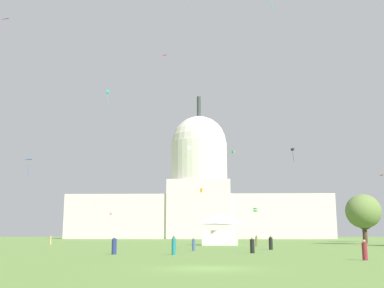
{
  "coord_description": "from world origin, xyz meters",
  "views": [
    {
      "loc": [
        0.22,
        -26.3,
        1.79
      ],
      "look_at": [
        -4.31,
        91.54,
        24.27
      ],
      "focal_mm": 44.56,
      "sensor_mm": 36.0,
      "label": 1
    }
  ],
  "objects_px": {
    "kite_gold_low": "(95,204)",
    "kite_black_mid": "(293,150)",
    "person_black_front_center": "(271,243)",
    "person_denim_deep_crowd": "(194,245)",
    "kite_blue_low": "(31,163)",
    "person_teal_near_tent": "(174,246)",
    "tree_east_mid": "(364,217)",
    "kite_lime_mid": "(185,156)",
    "kite_violet_high": "(7,21)",
    "kite_white_mid": "(189,148)",
    "kite_cyan_high": "(188,4)",
    "kite_green_mid": "(233,152)",
    "kite_orange_low": "(201,191)",
    "person_black_mid_right": "(252,246)",
    "person_olive_back_right": "(256,241)",
    "kite_magenta_high": "(165,57)",
    "kite_pink_low": "(111,213)",
    "kite_red_low": "(384,176)",
    "kite_green_low": "(255,210)",
    "event_tent": "(220,228)",
    "person_navy_near_tree_east": "(114,246)",
    "capitol_building": "(199,197)",
    "tree_east_near": "(363,211)",
    "person_maroon_back_center": "(365,251)",
    "person_tan_mid_left": "(50,240)"
  },
  "relations": [
    {
      "from": "kite_white_mid",
      "to": "kite_orange_low",
      "type": "xyz_separation_m",
      "value": [
        3.27,
        13.44,
        -11.85
      ]
    },
    {
      "from": "person_maroon_back_center",
      "to": "kite_white_mid",
      "type": "xyz_separation_m",
      "value": [
        -17.2,
        106.93,
        27.07
      ]
    },
    {
      "from": "kite_lime_mid",
      "to": "capitol_building",
      "type": "bearing_deg",
      "value": 46.48
    },
    {
      "from": "kite_gold_low",
      "to": "kite_cyan_high",
      "type": "relative_size",
      "value": 3.94
    },
    {
      "from": "kite_lime_mid",
      "to": "kite_violet_high",
      "type": "distance_m",
      "value": 53.27
    },
    {
      "from": "kite_blue_low",
      "to": "event_tent",
      "type": "bearing_deg",
      "value": -147.4
    },
    {
      "from": "kite_gold_low",
      "to": "kite_black_mid",
      "type": "xyz_separation_m",
      "value": [
        65.36,
        -18.91,
        15.18
      ]
    },
    {
      "from": "person_navy_near_tree_east",
      "to": "kite_violet_high",
      "type": "bearing_deg",
      "value": -19.9
    },
    {
      "from": "event_tent",
      "to": "kite_red_low",
      "type": "relative_size",
      "value": 4.43
    },
    {
      "from": "person_black_front_center",
      "to": "person_denim_deep_crowd",
      "type": "xyz_separation_m",
      "value": [
        -9.09,
        -4.79,
        -0.08
      ]
    },
    {
      "from": "tree_east_mid",
      "to": "kite_orange_low",
      "type": "height_order",
      "value": "kite_orange_low"
    },
    {
      "from": "kite_violet_high",
      "to": "kite_green_low",
      "type": "relative_size",
      "value": 1.95
    },
    {
      "from": "kite_red_low",
      "to": "kite_green_low",
      "type": "xyz_separation_m",
      "value": [
        -23.16,
        42.72,
        -4.84
      ]
    },
    {
      "from": "tree_east_mid",
      "to": "kite_black_mid",
      "type": "height_order",
      "value": "kite_black_mid"
    },
    {
      "from": "person_black_mid_right",
      "to": "kite_orange_low",
      "type": "bearing_deg",
      "value": 79.15
    },
    {
      "from": "person_tan_mid_left",
      "to": "kite_green_low",
      "type": "xyz_separation_m",
      "value": [
        42.05,
        58.05,
        8.24
      ]
    },
    {
      "from": "tree_east_near",
      "to": "kite_violet_high",
      "type": "height_order",
      "value": "kite_violet_high"
    },
    {
      "from": "person_maroon_back_center",
      "to": "kite_green_low",
      "type": "distance_m",
      "value": 109.08
    },
    {
      "from": "kite_violet_high",
      "to": "kite_cyan_high",
      "type": "height_order",
      "value": "kite_cyan_high"
    },
    {
      "from": "person_olive_back_right",
      "to": "kite_lime_mid",
      "type": "relative_size",
      "value": 0.51
    },
    {
      "from": "person_teal_near_tent",
      "to": "kite_white_mid",
      "type": "distance_m",
      "value": 101.66
    },
    {
      "from": "kite_gold_low",
      "to": "person_black_front_center",
      "type": "bearing_deg",
      "value": -129.71
    },
    {
      "from": "kite_green_mid",
      "to": "kite_red_low",
      "type": "height_order",
      "value": "kite_green_mid"
    },
    {
      "from": "event_tent",
      "to": "person_navy_near_tree_east",
      "type": "height_order",
      "value": "event_tent"
    },
    {
      "from": "kite_gold_low",
      "to": "kite_black_mid",
      "type": "distance_m",
      "value": 69.71
    },
    {
      "from": "kite_green_mid",
      "to": "kite_white_mid",
      "type": "xyz_separation_m",
      "value": [
        -14.5,
        -24.37,
        -2.95
      ]
    },
    {
      "from": "tree_east_near",
      "to": "kite_lime_mid",
      "type": "distance_m",
      "value": 47.29
    },
    {
      "from": "kite_gold_low",
      "to": "kite_blue_low",
      "type": "relative_size",
      "value": 1.27
    },
    {
      "from": "tree_east_mid",
      "to": "person_black_front_center",
      "type": "relative_size",
      "value": 5.52
    },
    {
      "from": "kite_white_mid",
      "to": "kite_green_low",
      "type": "distance_m",
      "value": 27.16
    },
    {
      "from": "person_black_front_center",
      "to": "kite_black_mid",
      "type": "xyz_separation_m",
      "value": [
        18.17,
        86.36,
        26.67
      ]
    },
    {
      "from": "tree_east_mid",
      "to": "person_denim_deep_crowd",
      "type": "height_order",
      "value": "tree_east_mid"
    },
    {
      "from": "kite_black_mid",
      "to": "kite_pink_low",
      "type": "bearing_deg",
      "value": -156.83
    },
    {
      "from": "kite_magenta_high",
      "to": "kite_cyan_high",
      "type": "relative_size",
      "value": 1.27
    },
    {
      "from": "person_tan_mid_left",
      "to": "kite_white_mid",
      "type": "height_order",
      "value": "kite_white_mid"
    },
    {
      "from": "person_teal_near_tent",
      "to": "kite_green_mid",
      "type": "relative_size",
      "value": 0.72
    },
    {
      "from": "kite_lime_mid",
      "to": "kite_violet_high",
      "type": "relative_size",
      "value": 1.25
    },
    {
      "from": "person_black_front_center",
      "to": "kite_violet_high",
      "type": "bearing_deg",
      "value": 104.84
    },
    {
      "from": "tree_east_mid",
      "to": "person_navy_near_tree_east",
      "type": "height_order",
      "value": "tree_east_mid"
    },
    {
      "from": "tree_east_mid",
      "to": "kite_green_mid",
      "type": "relative_size",
      "value": 3.93
    },
    {
      "from": "kite_white_mid",
      "to": "kite_orange_low",
      "type": "relative_size",
      "value": 0.34
    },
    {
      "from": "person_teal_near_tent",
      "to": "kite_blue_low",
      "type": "xyz_separation_m",
      "value": [
        -28.44,
        38.17,
        13.54
      ]
    },
    {
      "from": "kite_gold_low",
      "to": "kite_orange_low",
      "type": "height_order",
      "value": "kite_orange_low"
    },
    {
      "from": "person_olive_back_right",
      "to": "capitol_building",
      "type": "bearing_deg",
      "value": -153.92
    },
    {
      "from": "kite_orange_low",
      "to": "person_black_mid_right",
      "type": "bearing_deg",
      "value": -21.9
    },
    {
      "from": "person_maroon_back_center",
      "to": "person_denim_deep_crowd",
      "type": "height_order",
      "value": "person_denim_deep_crowd"
    },
    {
      "from": "tree_east_near",
      "to": "person_black_mid_right",
      "type": "distance_m",
      "value": 53.66
    },
    {
      "from": "kite_magenta_high",
      "to": "kite_gold_low",
      "type": "distance_m",
      "value": 65.12
    },
    {
      "from": "tree_east_mid",
      "to": "kite_white_mid",
      "type": "distance_m",
      "value": 53.51
    },
    {
      "from": "kite_gold_low",
      "to": "tree_east_mid",
      "type": "bearing_deg",
      "value": -91.37
    }
  ]
}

